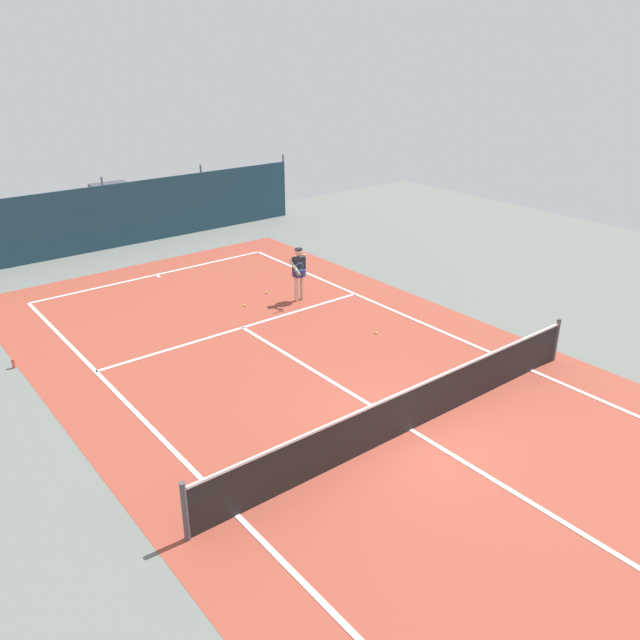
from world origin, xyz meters
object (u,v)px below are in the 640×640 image
at_px(tennis_ball_near_player, 267,292).
at_px(water_bottle, 13,363).
at_px(tennis_player, 299,270).
at_px(parked_car, 115,205).
at_px(tennis_ball_midcourt, 376,333).
at_px(tennis_ball_by_sideline, 245,305).
at_px(tennis_net, 412,408).

height_order(tennis_ball_near_player, water_bottle, water_bottle).
bearing_deg(tennis_player, parked_car, -83.51).
xyz_separation_m(tennis_player, tennis_ball_midcourt, (0.18, -3.23, -0.93)).
bearing_deg(tennis_ball_midcourt, tennis_ball_by_sideline, 114.12).
height_order(tennis_net, tennis_ball_midcourt, tennis_net).
bearing_deg(tennis_net, water_bottle, 125.46).
relative_size(tennis_player, water_bottle, 6.83).
bearing_deg(tennis_player, water_bottle, -3.25).
xyz_separation_m(tennis_player, tennis_ball_by_sideline, (-1.55, 0.63, -0.93)).
bearing_deg(tennis_ball_midcourt, parked_car, 94.04).
distance_m(tennis_player, tennis_ball_near_player, 1.51).
relative_size(tennis_ball_near_player, tennis_ball_by_sideline, 1.00).
relative_size(tennis_net, tennis_player, 6.17).
xyz_separation_m(tennis_net, water_bottle, (-5.58, 7.83, -0.39)).
xyz_separation_m(tennis_ball_midcourt, water_bottle, (-8.19, 4.00, 0.09)).
height_order(tennis_net, water_bottle, tennis_net).
relative_size(tennis_ball_near_player, water_bottle, 0.28).
bearing_deg(tennis_ball_midcourt, water_bottle, 154.00).
distance_m(tennis_player, parked_car, 11.95).
xyz_separation_m(parked_car, water_bottle, (-7.13, -11.15, -0.72)).
relative_size(tennis_ball_near_player, tennis_ball_midcourt, 1.00).
relative_size(tennis_player, tennis_ball_by_sideline, 24.85).
xyz_separation_m(tennis_net, tennis_player, (2.44, 7.06, 0.45)).
relative_size(tennis_net, tennis_ball_by_sideline, 153.33).
bearing_deg(parked_car, tennis_ball_midcourt, -83.63).
distance_m(tennis_ball_near_player, parked_car, 10.85).
relative_size(tennis_ball_by_sideline, parked_car, 0.02).
relative_size(tennis_ball_near_player, parked_car, 0.02).
bearing_deg(tennis_ball_by_sideline, parked_car, 86.64).
distance_m(tennis_net, water_bottle, 9.62).
distance_m(parked_car, water_bottle, 13.25).
bearing_deg(tennis_player, tennis_ball_midcourt, 95.37).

